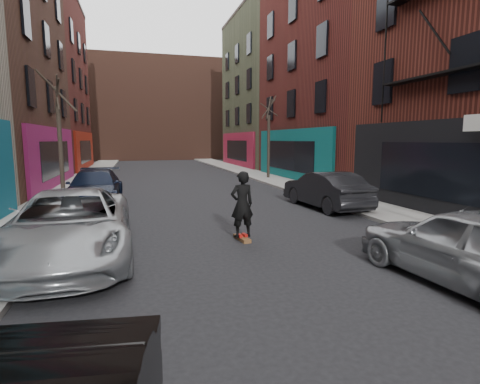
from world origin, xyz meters
TOP-DOWN VIEW (x-y plane):
  - sidewalk_left at (-6.25, 30.00)m, footprint 2.50×84.00m
  - sidewalk_right at (6.25, 30.00)m, footprint 2.50×84.00m
  - buildings_right at (13.50, 16.00)m, footprint 12.00×56.00m
  - building_far at (0.00, 56.00)m, footprint 40.00×10.00m
  - tree_left_far at (-6.20, 18.00)m, footprint 2.00×2.00m
  - tree_right_far at (6.20, 24.00)m, footprint 2.00×2.00m
  - parked_left_far at (-4.40, 8.26)m, footprint 2.88×5.92m
  - parked_left_end at (-4.60, 16.00)m, footprint 2.21×5.23m
  - parked_right_far at (3.20, 4.47)m, footprint 2.21×4.73m
  - parked_right_end at (4.60, 12.71)m, footprint 1.91×4.69m
  - skateboard at (-0.08, 8.81)m, footprint 0.32×0.82m
  - skateboarder at (-0.08, 8.81)m, footprint 0.72×0.52m

SIDE VIEW (x-z plane):
  - skateboard at x=-0.08m, z-range 0.00..0.10m
  - sidewalk_left at x=-6.25m, z-range 0.00..0.13m
  - sidewalk_right at x=6.25m, z-range 0.00..0.13m
  - parked_left_end at x=-4.60m, z-range 0.00..1.50m
  - parked_right_end at x=4.60m, z-range 0.00..1.51m
  - parked_right_far at x=3.20m, z-range 0.00..1.57m
  - parked_left_far at x=-4.40m, z-range 0.00..1.62m
  - skateboarder at x=-0.08m, z-range 0.10..1.94m
  - tree_left_far at x=-6.20m, z-range 0.13..6.63m
  - tree_right_far at x=6.20m, z-range 0.13..6.93m
  - building_far at x=0.00m, z-range 0.00..14.00m
  - buildings_right at x=13.50m, z-range 0.00..16.00m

